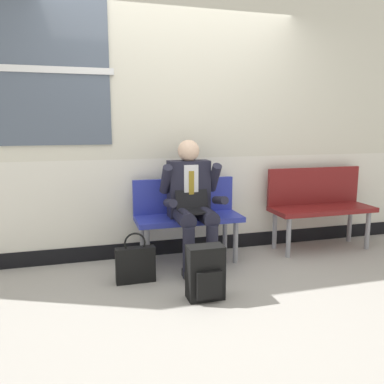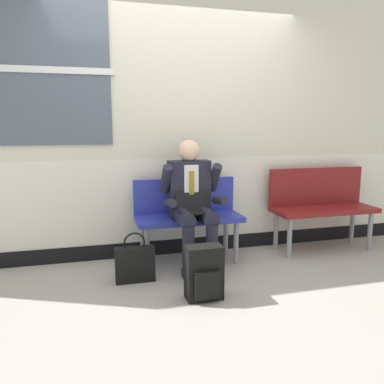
% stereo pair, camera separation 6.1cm
% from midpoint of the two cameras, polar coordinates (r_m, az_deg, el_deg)
% --- Properties ---
extents(ground_plane, '(18.00, 18.00, 0.00)m').
position_cam_midpoint_polar(ground_plane, '(3.69, 0.55, -11.84)').
color(ground_plane, '#9E9991').
extents(station_wall, '(6.38, 0.16, 3.08)m').
position_cam_midpoint_polar(station_wall, '(4.05, -2.14, 12.27)').
color(station_wall, beige).
rests_on(station_wall, ground).
extents(bench_with_person, '(1.05, 0.42, 0.82)m').
position_cam_midpoint_polar(bench_with_person, '(3.88, -0.23, -3.02)').
color(bench_with_person, '#28339E').
rests_on(bench_with_person, ground).
extents(bench_empty, '(1.14, 0.42, 0.89)m').
position_cam_midpoint_polar(bench_empty, '(4.51, 18.80, -1.41)').
color(bench_empty, maroon).
rests_on(bench_empty, ground).
extents(person_seated, '(0.57, 0.70, 1.22)m').
position_cam_midpoint_polar(person_seated, '(3.67, 0.52, -1.33)').
color(person_seated, '#1E1E2D').
rests_on(person_seated, ground).
extents(backpack, '(0.29, 0.20, 0.43)m').
position_cam_midpoint_polar(backpack, '(3.11, 2.39, -11.89)').
color(backpack, black).
rests_on(backpack, ground).
extents(handbag, '(0.34, 0.09, 0.45)m').
position_cam_midpoint_polar(handbag, '(3.47, -7.89, -10.39)').
color(handbag, black).
rests_on(handbag, ground).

